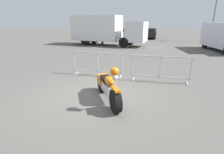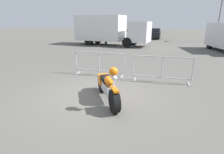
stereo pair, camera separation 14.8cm
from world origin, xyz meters
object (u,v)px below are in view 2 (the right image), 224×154
(box_truck, at_px, (108,29))
(parked_car_blue, at_px, (114,33))
(crowd_barrier_far, at_px, (162,69))
(pedestrian, at_px, (106,36))
(parked_car_black, at_px, (154,33))
(parked_car_tan, at_px, (98,32))
(crowd_barrier_near, at_px, (99,63))
(street_lamp, at_px, (221,10))
(parked_car_white, at_px, (133,33))
(motorcycle, at_px, (107,86))

(box_truck, distance_m, parked_car_blue, 9.31)
(crowd_barrier_far, height_order, pedestrian, pedestrian)
(crowd_barrier_far, xyz_separation_m, parked_car_black, (-2.95, 19.56, 0.19))
(parked_car_tan, bearing_deg, crowd_barrier_near, -158.50)
(box_truck, relative_size, parked_car_blue, 1.79)
(parked_car_tan, height_order, street_lamp, street_lamp)
(crowd_barrier_near, xyz_separation_m, parked_car_black, (-0.18, 19.56, 0.19))
(crowd_barrier_far, height_order, parked_car_black, parked_car_black)
(crowd_barrier_near, height_order, parked_car_white, parked_car_white)
(pedestrian, xyz_separation_m, street_lamp, (11.76, 7.05, 2.79))
(parked_car_blue, distance_m, parked_car_white, 3.03)
(parked_car_white, xyz_separation_m, pedestrian, (-1.03, -8.29, 0.23))
(crowd_barrier_far, xyz_separation_m, street_lamp, (4.75, 18.03, 3.15))
(crowd_barrier_near, distance_m, parked_car_tan, 21.72)
(motorcycle, distance_m, pedestrian, 14.50)
(parked_car_blue, height_order, pedestrian, pedestrian)
(parked_car_black, xyz_separation_m, street_lamp, (7.71, -1.53, 2.96))
(crowd_barrier_far, height_order, box_truck, box_truck)
(crowd_barrier_far, height_order, street_lamp, street_lamp)
(parked_car_tan, relative_size, pedestrian, 2.52)
(crowd_barrier_far, distance_m, parked_car_blue, 21.20)
(parked_car_tan, bearing_deg, box_truck, -153.00)
(street_lamp, bearing_deg, crowd_barrier_far, -104.76)
(parked_car_white, relative_size, parked_car_black, 0.93)
(crowd_barrier_near, relative_size, parked_car_white, 0.58)
(motorcycle, relative_size, crowd_barrier_far, 0.79)
(crowd_barrier_near, relative_size, parked_car_black, 0.54)
(box_truck, bearing_deg, street_lamp, 37.97)
(box_truck, bearing_deg, parked_car_black, 72.59)
(parked_car_tan, xyz_separation_m, parked_car_blue, (3.03, -0.45, 0.02))
(motorcycle, distance_m, box_truck, 13.70)
(crowd_barrier_far, relative_size, parked_car_tan, 0.56)
(parked_car_white, bearing_deg, motorcycle, -171.77)
(motorcycle, bearing_deg, parked_car_tan, 169.72)
(parked_car_black, bearing_deg, parked_car_tan, 85.72)
(crowd_barrier_far, bearing_deg, pedestrian, 122.55)
(crowd_barrier_far, relative_size, parked_car_black, 0.54)
(motorcycle, xyz_separation_m, parked_car_tan, (-10.65, 22.03, 0.24))
(crowd_barrier_near, xyz_separation_m, box_truck, (-3.69, 10.28, 1.08))
(pedestrian, bearing_deg, crowd_barrier_far, 22.18)
(crowd_barrier_near, bearing_deg, parked_car_black, 90.52)
(box_truck, relative_size, parked_car_white, 1.89)
(motorcycle, xyz_separation_m, box_truck, (-5.08, 12.67, 1.16))
(parked_car_white, bearing_deg, crowd_barrier_far, -166.50)
(motorcycle, height_order, crowd_barrier_far, motorcycle)
(crowd_barrier_near, xyz_separation_m, pedestrian, (-4.23, 10.98, 0.36))
(crowd_barrier_far, height_order, parked_car_tan, parked_car_tan)
(parked_car_white, height_order, parked_car_black, parked_car_black)
(crowd_barrier_far, bearing_deg, parked_car_tan, 121.50)
(box_truck, xyz_separation_m, pedestrian, (-0.54, 0.70, -0.72))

